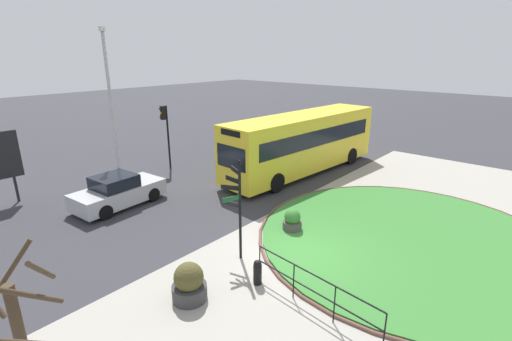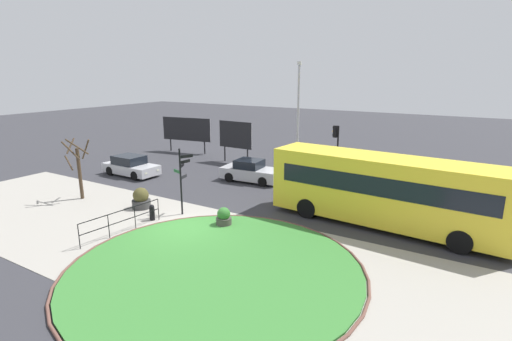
{
  "view_description": "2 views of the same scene",
  "coord_description": "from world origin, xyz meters",
  "px_view_note": "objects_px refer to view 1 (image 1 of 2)",
  "views": [
    {
      "loc": [
        -9.37,
        -6.18,
        6.69
      ],
      "look_at": [
        2.28,
        3.92,
        1.7
      ],
      "focal_mm": 25.83,
      "sensor_mm": 36.0,
      "label": 1
    },
    {
      "loc": [
        11.7,
        -12.93,
        7.16
      ],
      "look_at": [
        1.17,
        4.51,
        2.01
      ],
      "focal_mm": 27.43,
      "sensor_mm": 36.0,
      "label": 2
    }
  ],
  "objects_px": {
    "bus_yellow": "(303,142)",
    "traffic_light_near": "(165,123)",
    "lamppost_tall": "(111,102)",
    "planter_near_signpost": "(292,221)",
    "car_near_lane": "(118,192)",
    "street_tree_bare": "(23,338)",
    "planter_kerbside": "(189,284)",
    "signpost_directional": "(237,202)",
    "bollard_foreground": "(258,272)"
  },
  "relations": [
    {
      "from": "street_tree_bare",
      "to": "traffic_light_near",
      "type": "bearing_deg",
      "value": 45.16
    },
    {
      "from": "car_near_lane",
      "to": "street_tree_bare",
      "type": "xyz_separation_m",
      "value": [
        -6.36,
        -8.35,
        1.26
      ]
    },
    {
      "from": "bollard_foreground",
      "to": "car_near_lane",
      "type": "height_order",
      "value": "car_near_lane"
    },
    {
      "from": "car_near_lane",
      "to": "street_tree_bare",
      "type": "relative_size",
      "value": 1.13
    },
    {
      "from": "signpost_directional",
      "to": "lamppost_tall",
      "type": "xyz_separation_m",
      "value": [
        1.55,
        10.39,
        2.18
      ]
    },
    {
      "from": "car_near_lane",
      "to": "traffic_light_near",
      "type": "height_order",
      "value": "traffic_light_near"
    },
    {
      "from": "bus_yellow",
      "to": "traffic_light_near",
      "type": "distance_m",
      "value": 8.01
    },
    {
      "from": "bollard_foreground",
      "to": "street_tree_bare",
      "type": "relative_size",
      "value": 0.22
    },
    {
      "from": "bollard_foreground",
      "to": "lamppost_tall",
      "type": "bearing_deg",
      "value": 79.22
    },
    {
      "from": "bus_yellow",
      "to": "street_tree_bare",
      "type": "bearing_deg",
      "value": 21.11
    },
    {
      "from": "bus_yellow",
      "to": "lamppost_tall",
      "type": "xyz_separation_m",
      "value": [
        -7.7,
        6.72,
        2.42
      ]
    },
    {
      "from": "lamppost_tall",
      "to": "planter_near_signpost",
      "type": "bearing_deg",
      "value": -83.44
    },
    {
      "from": "car_near_lane",
      "to": "street_tree_bare",
      "type": "distance_m",
      "value": 10.58
    },
    {
      "from": "traffic_light_near",
      "to": "street_tree_bare",
      "type": "distance_m",
      "value": 15.88
    },
    {
      "from": "planter_kerbside",
      "to": "bollard_foreground",
      "type": "bearing_deg",
      "value": -28.36
    },
    {
      "from": "signpost_directional",
      "to": "car_near_lane",
      "type": "relative_size",
      "value": 0.84
    },
    {
      "from": "car_near_lane",
      "to": "lamppost_tall",
      "type": "relative_size",
      "value": 0.53
    },
    {
      "from": "planter_kerbside",
      "to": "street_tree_bare",
      "type": "height_order",
      "value": "street_tree_bare"
    },
    {
      "from": "car_near_lane",
      "to": "planter_near_signpost",
      "type": "height_order",
      "value": "car_near_lane"
    },
    {
      "from": "car_near_lane",
      "to": "lamppost_tall",
      "type": "bearing_deg",
      "value": 55.57
    },
    {
      "from": "signpost_directional",
      "to": "traffic_light_near",
      "type": "relative_size",
      "value": 0.93
    },
    {
      "from": "car_near_lane",
      "to": "planter_kerbside",
      "type": "relative_size",
      "value": 3.59
    },
    {
      "from": "traffic_light_near",
      "to": "planter_kerbside",
      "type": "distance_m",
      "value": 12.88
    },
    {
      "from": "traffic_light_near",
      "to": "lamppost_tall",
      "type": "height_order",
      "value": "lamppost_tall"
    },
    {
      "from": "lamppost_tall",
      "to": "planter_near_signpost",
      "type": "distance_m",
      "value": 11.38
    },
    {
      "from": "planter_near_signpost",
      "to": "bollard_foreground",
      "type": "bearing_deg",
      "value": -160.71
    },
    {
      "from": "signpost_directional",
      "to": "planter_near_signpost",
      "type": "distance_m",
      "value": 3.22
    },
    {
      "from": "car_near_lane",
      "to": "planter_near_signpost",
      "type": "relative_size",
      "value": 4.43
    },
    {
      "from": "street_tree_bare",
      "to": "planter_near_signpost",
      "type": "bearing_deg",
      "value": 5.62
    },
    {
      "from": "bollard_foreground",
      "to": "bus_yellow",
      "type": "height_order",
      "value": "bus_yellow"
    },
    {
      "from": "bus_yellow",
      "to": "planter_near_signpost",
      "type": "height_order",
      "value": "bus_yellow"
    },
    {
      "from": "signpost_directional",
      "to": "street_tree_bare",
      "type": "height_order",
      "value": "street_tree_bare"
    },
    {
      "from": "bus_yellow",
      "to": "traffic_light_near",
      "type": "bearing_deg",
      "value": -49.24
    },
    {
      "from": "signpost_directional",
      "to": "car_near_lane",
      "type": "height_order",
      "value": "signpost_directional"
    },
    {
      "from": "bus_yellow",
      "to": "car_near_lane",
      "type": "relative_size",
      "value": 2.67
    },
    {
      "from": "lamppost_tall",
      "to": "planter_near_signpost",
      "type": "xyz_separation_m",
      "value": [
        1.23,
        -10.66,
        -3.79
      ]
    },
    {
      "from": "planter_near_signpost",
      "to": "planter_kerbside",
      "type": "xyz_separation_m",
      "value": [
        -5.29,
        -0.25,
        0.09
      ]
    },
    {
      "from": "bus_yellow",
      "to": "traffic_light_near",
      "type": "xyz_separation_m",
      "value": [
        -4.74,
        6.38,
        0.96
      ]
    },
    {
      "from": "planter_near_signpost",
      "to": "planter_kerbside",
      "type": "distance_m",
      "value": 5.3
    },
    {
      "from": "street_tree_bare",
      "to": "planter_kerbside",
      "type": "bearing_deg",
      "value": 9.31
    },
    {
      "from": "car_near_lane",
      "to": "traffic_light_near",
      "type": "relative_size",
      "value": 1.1
    },
    {
      "from": "bollard_foreground",
      "to": "traffic_light_near",
      "type": "bearing_deg",
      "value": 65.66
    },
    {
      "from": "planter_near_signpost",
      "to": "bus_yellow",
      "type": "bearing_deg",
      "value": 31.31
    },
    {
      "from": "car_near_lane",
      "to": "traffic_light_near",
      "type": "xyz_separation_m",
      "value": [
        4.82,
        2.89,
        2.09
      ]
    },
    {
      "from": "signpost_directional",
      "to": "traffic_light_near",
      "type": "distance_m",
      "value": 11.04
    },
    {
      "from": "traffic_light_near",
      "to": "planter_near_signpost",
      "type": "xyz_separation_m",
      "value": [
        -1.73,
        -10.31,
        -2.33
      ]
    },
    {
      "from": "lamppost_tall",
      "to": "signpost_directional",
      "type": "bearing_deg",
      "value": -98.5
    },
    {
      "from": "lamppost_tall",
      "to": "street_tree_bare",
      "type": "bearing_deg",
      "value": -125.36
    },
    {
      "from": "traffic_light_near",
      "to": "signpost_directional",
      "type": "bearing_deg",
      "value": 76.17
    },
    {
      "from": "signpost_directional",
      "to": "bollard_foreground",
      "type": "xyz_separation_m",
      "value": [
        -0.71,
        -1.49,
        -1.62
      ]
    }
  ]
}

